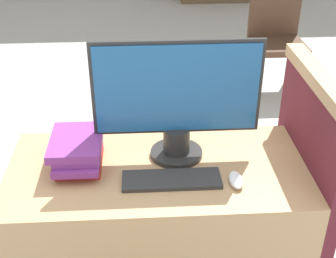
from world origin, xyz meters
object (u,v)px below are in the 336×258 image
at_px(keyboard, 172,180).
at_px(far_chair, 276,29).
at_px(book_stack, 78,151).
at_px(monitor, 177,100).
at_px(mouse, 236,180).

xyz_separation_m(keyboard, far_chair, (1.06, 2.40, -0.24)).
bearing_deg(far_chair, book_stack, -76.38).
distance_m(monitor, far_chair, 2.50).
xyz_separation_m(book_stack, far_chair, (1.41, 2.27, -0.29)).
bearing_deg(mouse, book_stack, 164.80).
relative_size(monitor, far_chair, 0.65).
relative_size(monitor, keyboard, 1.75).
distance_m(monitor, keyboard, 0.30).
bearing_deg(monitor, book_stack, -173.31).
relative_size(monitor, book_stack, 2.27).
relative_size(monitor, mouse, 6.08).
height_order(monitor, mouse, monitor).
xyz_separation_m(keyboard, mouse, (0.23, -0.03, 0.01)).
xyz_separation_m(keyboard, book_stack, (-0.35, 0.13, 0.05)).
height_order(monitor, book_stack, monitor).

